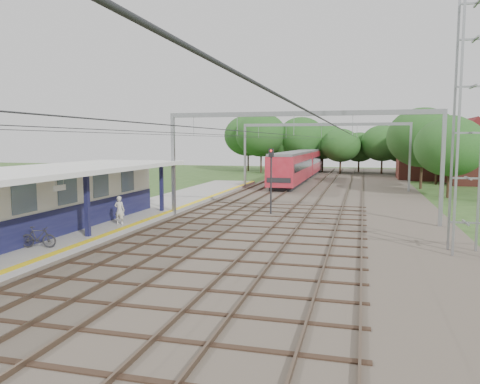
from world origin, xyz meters
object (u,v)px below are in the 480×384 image
(person, at_px, (119,210))
(train, at_px, (302,164))
(signal_post, at_px, (271,173))
(bicycle, at_px, (38,237))

(person, bearing_deg, train, -101.03)
(person, xyz_separation_m, train, (5.56, 39.08, 0.93))
(train, distance_m, signal_post, 31.51)
(bicycle, bearing_deg, signal_post, -43.01)
(train, height_order, signal_post, signal_post)
(bicycle, height_order, signal_post, signal_post)
(bicycle, height_order, train, train)
(person, height_order, train, train)
(person, distance_m, signal_post, 10.79)
(person, bearing_deg, bicycle, 82.34)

